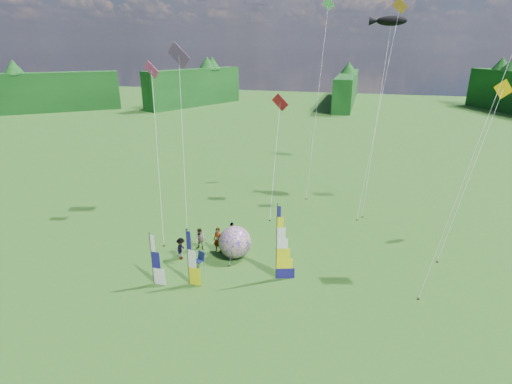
% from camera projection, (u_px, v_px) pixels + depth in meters
% --- Properties ---
extents(ground, '(220.00, 220.00, 0.00)m').
position_uv_depth(ground, '(254.00, 309.00, 22.47)').
color(ground, '#2D5519').
rests_on(ground, ground).
extents(treeline_ring, '(210.00, 210.00, 8.00)m').
position_uv_depth(treeline_ring, '(254.00, 246.00, 21.08)').
color(treeline_ring, '#18571A').
rests_on(treeline_ring, ground).
extents(feather_banner_main, '(1.31, 0.49, 4.98)m').
position_uv_depth(feather_banner_main, '(277.00, 244.00, 24.52)').
color(feather_banner_main, navy).
rests_on(feather_banner_main, ground).
extents(side_banner_left, '(1.02, 0.18, 3.65)m').
position_uv_depth(side_banner_left, '(188.00, 258.00, 24.18)').
color(side_banner_left, yellow).
rests_on(side_banner_left, ground).
extents(side_banner_far, '(1.00, 0.11, 3.40)m').
position_uv_depth(side_banner_far, '(152.00, 260.00, 24.24)').
color(side_banner_far, white).
rests_on(side_banner_far, ground).
extents(bol_inflatable, '(2.77, 2.77, 2.27)m').
position_uv_depth(bol_inflatable, '(235.00, 242.00, 27.61)').
color(bol_inflatable, '#100BA8').
rests_on(bol_inflatable, ground).
extents(spectator_a, '(0.71, 0.49, 1.87)m').
position_uv_depth(spectator_a, '(218.00, 240.00, 28.34)').
color(spectator_a, '#66594C').
rests_on(spectator_a, ground).
extents(spectator_b, '(0.85, 0.49, 1.65)m').
position_uv_depth(spectator_b, '(200.00, 239.00, 28.67)').
color(spectator_b, '#66594C').
rests_on(spectator_b, ground).
extents(spectator_c, '(0.49, 1.06, 1.58)m').
position_uv_depth(spectator_c, '(181.00, 249.00, 27.44)').
color(spectator_c, '#66594C').
rests_on(spectator_c, ground).
extents(spectator_d, '(0.84, 0.94, 1.54)m').
position_uv_depth(spectator_d, '(232.00, 232.00, 29.94)').
color(spectator_d, '#66594C').
rests_on(spectator_d, ground).
extents(camp_chair, '(0.77, 0.77, 1.02)m').
position_uv_depth(camp_chair, '(199.00, 260.00, 26.58)').
color(camp_chair, '#0F173C').
rests_on(camp_chair, ground).
extents(kite_whale, '(5.79, 14.41, 17.73)m').
position_uv_depth(kite_whale, '(379.00, 105.00, 36.04)').
color(kite_whale, black).
rests_on(kite_whale, ground).
extents(kite_rainbow_delta, '(9.65, 12.51, 15.07)m').
position_uv_depth(kite_rainbow_delta, '(182.00, 127.00, 33.06)').
color(kite_rainbow_delta, red).
rests_on(kite_rainbow_delta, ground).
extents(kite_parafoil, '(9.47, 12.10, 18.14)m').
position_uv_depth(kite_parafoil, '(478.00, 135.00, 23.07)').
color(kite_parafoil, '#BD0018').
rests_on(kite_parafoil, ground).
extents(small_kite_red, '(6.33, 11.04, 10.31)m').
position_uv_depth(small_kite_red, '(275.00, 150.00, 35.41)').
color(small_kite_red, red).
rests_on(small_kite_red, ground).
extents(small_kite_orange, '(7.14, 11.60, 18.32)m').
position_uv_depth(small_kite_orange, '(380.00, 104.00, 34.22)').
color(small_kite_orange, orange).
rests_on(small_kite_orange, ground).
extents(small_kite_yellow, '(9.10, 11.23, 12.18)m').
position_uv_depth(small_kite_yellow, '(473.00, 164.00, 27.95)').
color(small_kite_yellow, '#FFB800').
rests_on(small_kite_yellow, ground).
extents(small_kite_pink, '(8.75, 11.17, 13.29)m').
position_uv_depth(small_kite_pink, '(157.00, 145.00, 30.92)').
color(small_kite_pink, '#FA3A8F').
rests_on(small_kite_pink, ground).
extents(small_kite_green, '(3.08, 12.11, 18.90)m').
position_uv_depth(small_kite_green, '(318.00, 93.00, 39.58)').
color(small_kite_green, green).
rests_on(small_kite_green, ground).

